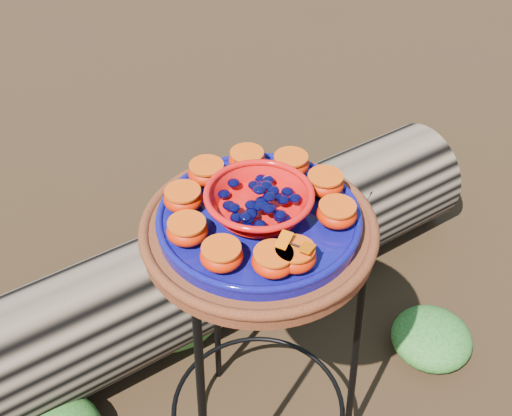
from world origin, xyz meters
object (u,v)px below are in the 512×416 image
terracotta_saucer (259,232)px  red_bowl (259,204)px  plant_stand (258,356)px  cobalt_plate (259,220)px  driftwood_log (203,272)px

terracotta_saucer → red_bowl: red_bowl is taller
plant_stand → cobalt_plate: 0.40m
red_bowl → driftwood_log: 0.77m
driftwood_log → plant_stand: bearing=-98.6°
plant_stand → terracotta_saucer: size_ratio=1.69×
driftwood_log → cobalt_plate: bearing=-98.6°
plant_stand → red_bowl: bearing=0.0°
plant_stand → cobalt_plate: size_ratio=1.97×
plant_stand → terracotta_saucer: 0.37m
red_bowl → driftwood_log: (0.07, 0.44, -0.62)m
plant_stand → driftwood_log: bearing=81.4°
plant_stand → terracotta_saucer: terracotta_saucer is taller
red_bowl → driftwood_log: bearing=81.4°
cobalt_plate → plant_stand: bearing=0.0°
plant_stand → terracotta_saucer: (0.00, 0.00, 0.37)m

